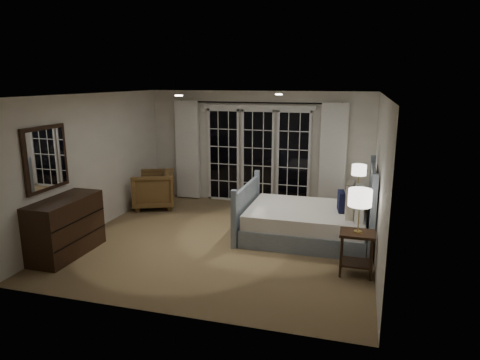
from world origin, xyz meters
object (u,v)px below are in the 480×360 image
(nightstand_right, at_px, (357,202))
(lamp_right, at_px, (359,170))
(nightstand_left, at_px, (357,247))
(lamp_left, at_px, (360,198))
(bed, at_px, (310,221))
(armchair, at_px, (153,189))
(dresser, at_px, (66,227))

(nightstand_right, relative_size, lamp_right, 1.13)
(nightstand_left, xyz_separation_m, lamp_left, (0.00, 0.00, 0.72))
(bed, relative_size, nightstand_right, 3.66)
(nightstand_right, bearing_deg, bed, -123.85)
(nightstand_left, distance_m, armchair, 4.87)
(nightstand_right, bearing_deg, lamp_right, 26.57)
(nightstand_left, distance_m, lamp_left, 0.72)
(nightstand_left, xyz_separation_m, nightstand_right, (-0.03, 2.42, -0.02))
(lamp_right, xyz_separation_m, armchair, (-4.30, -0.18, -0.63))
(bed, bearing_deg, armchair, 164.44)
(bed, bearing_deg, nightstand_left, -57.29)
(bed, height_order, lamp_right, bed)
(lamp_left, bearing_deg, lamp_right, 90.72)
(nightstand_right, xyz_separation_m, dresser, (-4.43, -2.92, 0.06))
(armchair, bearing_deg, lamp_right, 68.83)
(armchair, bearing_deg, nightstand_left, 39.01)
(nightstand_left, height_order, armchair, armchair)
(lamp_left, height_order, lamp_right, lamp_left)
(bed, height_order, lamp_left, bed)
(bed, distance_m, dresser, 4.05)
(nightstand_left, xyz_separation_m, armchair, (-4.33, 2.24, -0.02))
(nightstand_left, bearing_deg, nightstand_right, 90.72)
(armchair, bearing_deg, lamp_left, 39.01)
(lamp_right, bearing_deg, armchair, -177.55)
(lamp_right, relative_size, dresser, 0.41)
(lamp_right, relative_size, armchair, 0.61)
(bed, xyz_separation_m, nightstand_left, (0.81, -1.26, 0.09))
(bed, height_order, nightstand_left, bed)
(lamp_left, xyz_separation_m, dresser, (-4.46, -0.50, -0.68))
(nightstand_right, xyz_separation_m, lamp_right, (0.00, 0.00, 0.64))
(bed, bearing_deg, nightstand_right, 56.15)
(lamp_left, relative_size, armchair, 0.71)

